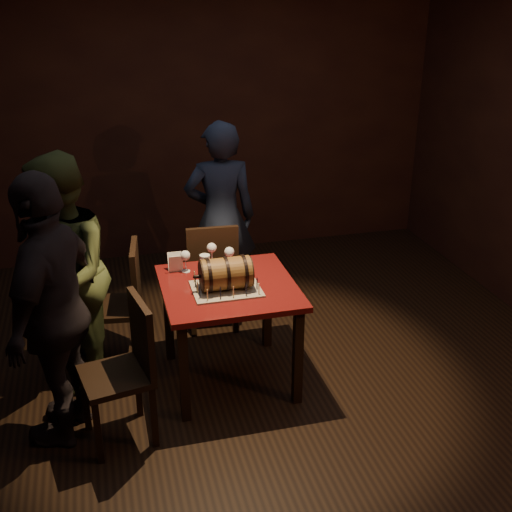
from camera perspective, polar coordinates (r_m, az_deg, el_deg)
name	(u,v)px	position (r m, az deg, el deg)	size (l,w,h in m)	color
room_shell	(249,195)	(4.07, -0.62, 5.47)	(5.04, 5.04, 2.80)	black
pub_table	(229,299)	(4.40, -2.44, -3.88)	(0.90, 0.90, 0.75)	#4C0C0D
cake_board	(226,289)	(4.28, -2.67, -2.94)	(0.45, 0.35, 0.01)	gray
barrel_cake	(226,274)	(4.23, -2.70, -1.57)	(0.39, 0.23, 0.23)	brown
birthday_candles	(226,283)	(4.26, -2.68, -2.38)	(0.40, 0.30, 0.09)	#EFD28F
wine_glass_left	(185,257)	(4.51, -6.31, -0.05)	(0.07, 0.07, 0.16)	silver
wine_glass_mid	(212,249)	(4.63, -3.96, 0.65)	(0.07, 0.07, 0.16)	silver
wine_glass_right	(229,253)	(4.55, -2.39, 0.28)	(0.07, 0.07, 0.16)	silver
pint_of_ale	(205,265)	(4.47, -4.55, -0.83)	(0.07, 0.07, 0.15)	silver
menu_card	(175,263)	(4.55, -7.18, -0.61)	(0.10, 0.05, 0.13)	white
chair_back	(212,271)	(5.10, -3.95, -1.34)	(0.42, 0.42, 0.93)	black
chair_left_rear	(123,298)	(4.76, -11.70, -3.70)	(0.45, 0.45, 0.93)	black
chair_left_front	(128,363)	(4.00, -11.32, -9.34)	(0.47, 0.47, 0.93)	black
person_back	(221,218)	(5.37, -3.16, 3.41)	(0.60, 0.39, 1.64)	#1C2338
person_left_rear	(63,275)	(4.49, -16.78, -1.63)	(0.80, 0.63, 1.65)	#374221
person_left_front	(55,311)	(3.97, -17.47, -4.68)	(1.01, 0.42, 1.72)	black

